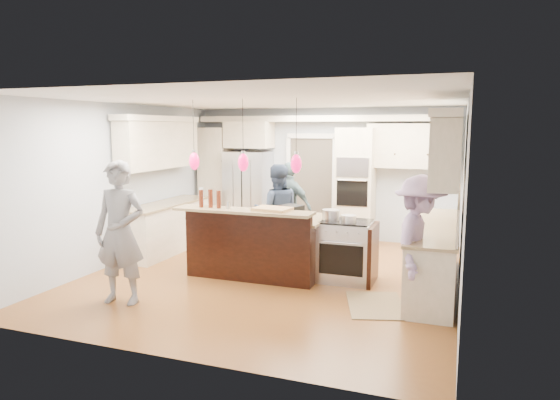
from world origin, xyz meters
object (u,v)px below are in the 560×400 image
Objects in this scene: person_far_left at (277,212)px; refrigerator at (248,194)px; person_bar_end at (120,233)px; kitchen_island at (259,243)px; island_range at (348,251)px.

refrigerator is at bearing -76.61° from person_far_left.
person_bar_end is at bearing 43.80° from person_far_left.
kitchen_island is 0.98m from person_far_left.
person_bar_end is (-2.60, -1.95, 0.48)m from island_range.
kitchen_island reaches higher than island_range.
refrigerator is 0.96× the size of person_bar_end.
kitchen_island is at bearing 50.51° from person_bar_end.
refrigerator is 0.86× the size of kitchen_island.
island_range is at bearing 126.13° from person_far_left.
person_far_left is at bearing 92.82° from kitchen_island.
refrigerator reaches higher than person_far_left.
refrigerator is 2.08m from person_far_left.
refrigerator reaches higher than kitchen_island.
person_bar_end reaches higher than island_range.
person_bar_end reaches higher than refrigerator.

